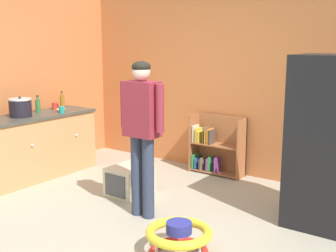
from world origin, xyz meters
The scene contains 15 objects.
ground_plane centered at (0.00, 0.00, 0.00)m, with size 12.00×12.00×0.00m, color #AAA18E.
back_wall centered at (0.00, 2.33, 1.35)m, with size 5.20×0.06×2.70m, color #C5713E.
left_side_wall centered at (-2.63, 0.80, 1.35)m, with size 0.06×2.99×2.70m, color #CA6F3C.
kitchen_counter centered at (-2.20, 0.22, 0.45)m, with size 0.65×2.36×0.90m.
refrigerator centered at (1.61, 1.22, 0.89)m, with size 0.73×0.68×1.78m.
bookshelf centered at (-0.23, 2.14, 0.37)m, with size 0.80×0.28×0.85m.
standing_person centered at (-0.07, 0.28, 1.02)m, with size 0.57×0.22×1.71m.
baby_walker centered at (0.77, -0.24, 0.16)m, with size 0.60×0.60×0.32m.
pet_carrier centered at (-0.65, 0.73, 0.18)m, with size 0.42×0.55×0.36m.
crock_pot centered at (-2.19, 0.29, 1.03)m, with size 0.30×0.30×0.28m.
banana_bunch centered at (-2.11, 0.93, 0.93)m, with size 0.12×0.16×0.04m.
green_glass_bottle centered at (-2.30, 0.66, 1.00)m, with size 0.07×0.07×0.25m.
amber_bottle centered at (-2.41, 1.20, 1.00)m, with size 0.07×0.07×0.25m.
red_cup centered at (-2.35, 1.00, 0.95)m, with size 0.08×0.08×0.10m, color red.
teal_cup centered at (-1.97, 0.81, 0.95)m, with size 0.08×0.08×0.10m, color teal.
Camera 1 is at (2.81, -3.24, 1.91)m, focal length 46.35 mm.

